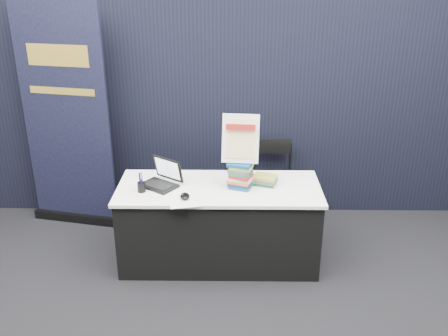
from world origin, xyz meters
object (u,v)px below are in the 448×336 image
book_stack_short (266,180)px  pullup_banner (68,131)px  laptop (159,179)px  display_table (219,224)px  book_stack_tall (240,175)px  stacking_chair (272,180)px  info_sign (240,139)px

book_stack_short → pullup_banner: size_ratio=0.10×
book_stack_short → pullup_banner: pullup_banner is taller
laptop → book_stack_short: size_ratio=1.74×
laptop → pullup_banner: size_ratio=0.18×
display_table → book_stack_tall: size_ratio=7.60×
display_table → book_stack_tall: bearing=-5.8°
book_stack_tall → stacking_chair: 0.90m
pullup_banner → stacking_chair: pullup_banner is taller
laptop → book_stack_short: (0.95, 0.02, -0.01)m
book_stack_tall → stacking_chair: book_stack_tall is taller
book_stack_tall → book_stack_short: book_stack_tall is taller
stacking_chair → laptop: bearing=-145.2°
book_stack_tall → info_sign: info_sign is taller
book_stack_tall → book_stack_short: bearing=18.0°
laptop → book_stack_short: 0.95m
display_table → stacking_chair: 0.91m
stacking_chair → book_stack_tall: bearing=-113.4°
laptop → book_stack_tall: bearing=31.3°
book_stack_short → info_sign: 0.47m
book_stack_short → pullup_banner: 2.08m
laptop → book_stack_tall: size_ratio=1.70×
display_table → laptop: 0.69m
book_stack_short → pullup_banner: (-1.96, 0.68, 0.22)m
pullup_banner → stacking_chair: (2.08, -0.01, -0.52)m
stacking_chair → info_sign: bearing=-114.4°
display_table → stacking_chair: (0.54, 0.72, 0.12)m
display_table → info_sign: (0.19, 0.01, 0.82)m
laptop → stacking_chair: size_ratio=0.45×
display_table → pullup_banner: 1.82m
display_table → book_stack_tall: 0.53m
book_stack_short → display_table: bearing=-172.2°
pullup_banner → stacking_chair: size_ratio=2.57×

